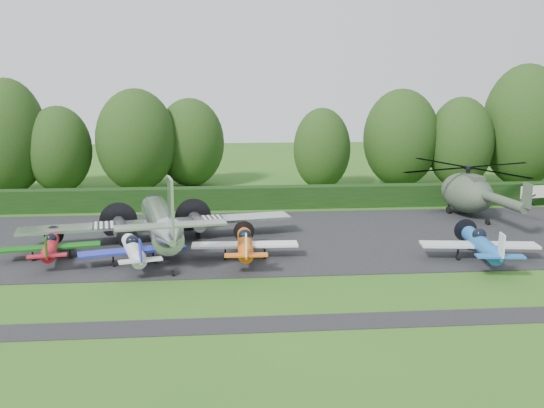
{
  "coord_description": "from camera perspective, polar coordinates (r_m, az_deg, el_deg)",
  "views": [
    {
      "loc": [
        -1.54,
        -33.34,
        11.57
      ],
      "look_at": [
        2.32,
        10.66,
        2.5
      ],
      "focal_mm": 40.0,
      "sensor_mm": 36.0,
      "label": 1
    }
  ],
  "objects": [
    {
      "name": "tree_0",
      "position": [
        65.14,
        -12.67,
        5.86
      ],
      "size": [
        8.33,
        8.33,
        10.75
      ],
      "color": "black",
      "rests_on": "ground"
    },
    {
      "name": "tree_3",
      "position": [
        67.78,
        12.04,
        6.07
      ],
      "size": [
        8.17,
        8.17,
        10.67
      ],
      "color": "black",
      "rests_on": "ground"
    },
    {
      "name": "transport_plane",
      "position": [
        43.39,
        -10.49,
        -1.7
      ],
      "size": [
        19.36,
        14.85,
        6.21
      ],
      "rotation": [
        0.0,
        0.0,
        -0.19
      ],
      "color": "silver",
      "rests_on": "ground"
    },
    {
      "name": "tree_2",
      "position": [
        67.84,
        -23.57,
        5.85
      ],
      "size": [
        7.67,
        7.67,
        11.83
      ],
      "color": "black",
      "rests_on": "ground"
    },
    {
      "name": "tree_6",
      "position": [
        66.72,
        -19.43,
        4.86
      ],
      "size": [
        6.73,
        6.73,
        9.01
      ],
      "color": "black",
      "rests_on": "ground"
    },
    {
      "name": "light_plane_blue",
      "position": [
        41.31,
        19.12,
        -3.59
      ],
      "size": [
        7.52,
        7.91,
        2.89
      ],
      "rotation": [
        0.0,
        0.0,
        0.13
      ],
      "color": "#1D5AAE",
      "rests_on": "ground"
    },
    {
      "name": "apron",
      "position": [
        44.89,
        -2.88,
        -3.34
      ],
      "size": [
        70.0,
        18.0,
        0.01
      ],
      "primitive_type": "cube",
      "color": "black",
      "rests_on": "ground"
    },
    {
      "name": "tree_1",
      "position": [
        71.84,
        22.66,
        6.8
      ],
      "size": [
        8.99,
        8.99,
        13.33
      ],
      "color": "black",
      "rests_on": "ground"
    },
    {
      "name": "light_plane_red",
      "position": [
        41.86,
        -20.11,
        -3.76
      ],
      "size": [
        6.2,
        6.52,
        2.38
      ],
      "rotation": [
        0.0,
        0.0,
        -0.19
      ],
      "color": "#AD0F1D",
      "rests_on": "ground"
    },
    {
      "name": "ground",
      "position": [
        35.33,
        -2.26,
        -7.52
      ],
      "size": [
        160.0,
        160.0,
        0.0
      ],
      "primitive_type": "plane",
      "color": "#295B19",
      "rests_on": "ground"
    },
    {
      "name": "light_plane_white",
      "position": [
        39.22,
        -12.89,
        -4.22
      ],
      "size": [
        6.73,
        7.08,
        2.59
      ],
      "rotation": [
        0.0,
        0.0,
        -0.26
      ],
      "color": "silver",
      "rests_on": "ground"
    },
    {
      "name": "tree_7",
      "position": [
        67.26,
        -7.72,
        5.75
      ],
      "size": [
        7.46,
        7.46,
        9.68
      ],
      "color": "black",
      "rests_on": "ground"
    },
    {
      "name": "tree_9",
      "position": [
        65.15,
        4.71,
        5.19
      ],
      "size": [
        6.1,
        6.1,
        8.7
      ],
      "color": "black",
      "rests_on": "ground"
    },
    {
      "name": "light_plane_orange",
      "position": [
        39.45,
        -2.56,
        -3.78
      ],
      "size": [
        6.95,
        7.3,
        2.67
      ],
      "rotation": [
        0.0,
        0.0,
        0.02
      ],
      "color": "#DE5A0D",
      "rests_on": "ground"
    },
    {
      "name": "sign_board",
      "position": [
        60.82,
        23.73,
        0.98
      ],
      "size": [
        3.66,
        0.14,
        2.06
      ],
      "rotation": [
        0.0,
        0.0,
        -0.19
      ],
      "color": "#3F3326",
      "rests_on": "ground"
    },
    {
      "name": "helicopter",
      "position": [
        54.68,
        17.91,
        1.32
      ],
      "size": [
        13.54,
        15.86,
        4.36
      ],
      "rotation": [
        0.0,
        0.0,
        -0.1
      ],
      "color": "#333E30",
      "rests_on": "ground"
    },
    {
      "name": "hedgerow",
      "position": [
        55.58,
        -3.32,
        -0.43
      ],
      "size": [
        90.0,
        1.6,
        2.0
      ],
      "primitive_type": "cube",
      "color": "black",
      "rests_on": "ground"
    },
    {
      "name": "tree_5",
      "position": [
        68.41,
        17.31,
        5.5
      ],
      "size": [
        6.95,
        6.95,
        9.85
      ],
      "color": "black",
      "rests_on": "ground"
    },
    {
      "name": "taxiway_verge",
      "position": [
        29.73,
        -1.68,
        -11.3
      ],
      "size": [
        70.0,
        2.0,
        0.0
      ],
      "primitive_type": "cube",
      "color": "black",
      "rests_on": "ground"
    }
  ]
}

